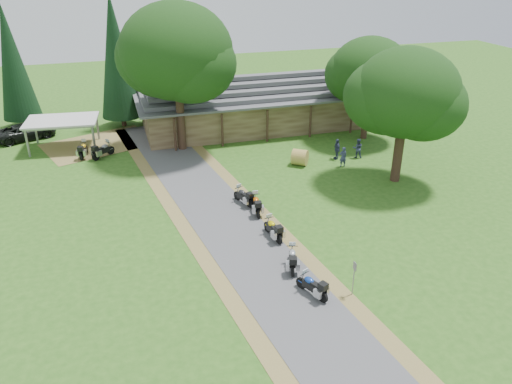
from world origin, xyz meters
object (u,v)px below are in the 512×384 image
object	(u,v)px
carport	(64,134)
motorcycle_row_c	(273,228)
motorcycle_row_a	(312,285)
motorcycle_row_b	(292,258)
lodge	(253,100)
motorcycle_row_e	(243,196)
motorcycle_row_d	(256,204)
motorcycle_carport_b	(103,149)
car_dark_suv	(26,128)
motorcycle_carport_a	(83,149)
hay_bale	(300,157)

from	to	relation	value
carport	motorcycle_row_c	size ratio (longest dim) A/B	3.03
motorcycle_row_a	motorcycle_row_b	world-z (taller)	motorcycle_row_b
lodge	motorcycle_row_e	size ratio (longest dim) A/B	11.81
motorcycle_row_b	motorcycle_row_d	world-z (taller)	motorcycle_row_d
motorcycle_row_b	motorcycle_row_d	xyz separation A→B (m)	(-0.03, 6.43, 0.01)
lodge	motorcycle_row_d	size ratio (longest dim) A/B	11.41
motorcycle_carport_b	car_dark_suv	bearing A→B (deg)	93.83
lodge	car_dark_suv	size ratio (longest dim) A/B	3.97
car_dark_suv	motorcycle_carport_a	world-z (taller)	car_dark_suv
car_dark_suv	motorcycle_row_b	bearing A→B (deg)	-170.57
motorcycle_row_a	motorcycle_row_d	distance (m)	8.85
motorcycle_row_d	motorcycle_carport_a	xyz separation A→B (m)	(-10.63, 13.13, 0.02)
motorcycle_carport_a	motorcycle_row_a	bearing A→B (deg)	-141.70
motorcycle_row_d	motorcycle_carport_b	xyz separation A→B (m)	(-9.12, 12.57, 0.04)
motorcycle_carport_a	hay_bale	size ratio (longest dim) A/B	1.55
hay_bale	motorcycle_row_e	bearing A→B (deg)	-138.98
carport	motorcycle_carport_b	bearing A→B (deg)	-40.72
motorcycle_row_d	hay_bale	world-z (taller)	motorcycle_row_d
lodge	hay_bale	size ratio (longest dim) A/B	17.29
motorcycle_row_d	car_dark_suv	bearing A→B (deg)	47.21
car_dark_suv	motorcycle_carport_a	distance (m)	7.64
motorcycle_row_a	motorcycle_carport_a	size ratio (longest dim) A/B	0.92
motorcycle_row_b	motorcycle_row_a	bearing A→B (deg)	-159.42
motorcycle_row_d	hay_bale	bearing A→B (deg)	-31.77
lodge	motorcycle_row_a	world-z (taller)	lodge
motorcycle_row_a	motorcycle_row_e	xyz separation A→B (m)	(-0.60, 10.24, 0.01)
carport	car_dark_suv	world-z (taller)	carport
carport	motorcycle_row_e	size ratio (longest dim) A/B	3.15
motorcycle_carport_a	hay_bale	world-z (taller)	motorcycle_carport_a
motorcycle_row_b	motorcycle_carport_b	size ratio (longest dim) A/B	0.93
motorcycle_row_e	motorcycle_carport_b	bearing A→B (deg)	17.03
motorcycle_row_d	hay_bale	size ratio (longest dim) A/B	1.51
carport	motorcycle_row_d	xyz separation A→B (m)	(12.13, -15.75, -0.60)
motorcycle_row_e	motorcycle_carport_a	world-z (taller)	motorcycle_carport_a
motorcycle_row_e	hay_bale	distance (m)	7.92
motorcycle_row_a	motorcycle_row_c	distance (m)	5.63
car_dark_suv	hay_bale	world-z (taller)	car_dark_suv
motorcycle_row_b	hay_bale	distance (m)	14.12
lodge	motorcycle_carport_b	bearing A→B (deg)	-162.85
carport	motorcycle_carport_b	xyz separation A→B (m)	(3.01, -3.18, -0.56)
carport	motorcycle_row_a	size ratio (longest dim) A/B	3.21
carport	motorcycle_carport_a	bearing A→B (deg)	-54.44
car_dark_suv	motorcycle_row_a	xyz separation A→B (m)	(15.60, -27.88, -0.42)
carport	motorcycle_row_a	distance (m)	27.49
motorcycle_row_d	motorcycle_carport_a	world-z (taller)	motorcycle_carport_a
carport	motorcycle_carport_a	size ratio (longest dim) A/B	2.96
motorcycle_row_c	motorcycle_carport_b	size ratio (longest dim) A/B	0.95
motorcycle_row_b	motorcycle_carport_b	world-z (taller)	motorcycle_carport_b
motorcycle_row_c	motorcycle_carport_a	size ratio (longest dim) A/B	0.98
motorcycle_row_b	motorcycle_row_c	xyz separation A→B (m)	(0.00, 3.21, 0.02)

